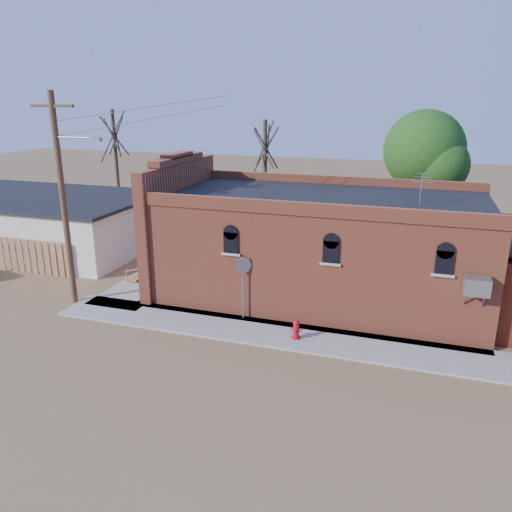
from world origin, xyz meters
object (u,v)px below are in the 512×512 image
(brick_bar, at_px, (314,246))
(fire_hydrant, at_px, (296,329))
(trash_barrel, at_px, (178,268))
(stop_sign, at_px, (243,271))
(utility_pole, at_px, (64,197))

(brick_bar, xyz_separation_m, fire_hydrant, (0.40, -4.79, -1.89))
(brick_bar, height_order, trash_barrel, brick_bar)
(fire_hydrant, bearing_deg, brick_bar, 108.36)
(brick_bar, distance_m, stop_sign, 4.25)
(utility_pole, xyz_separation_m, stop_sign, (7.71, 0.60, -2.66))
(fire_hydrant, bearing_deg, utility_pole, -169.22)
(brick_bar, distance_m, utility_pole, 10.96)
(brick_bar, bearing_deg, trash_barrel, 179.58)
(stop_sign, height_order, trash_barrel, stop_sign)
(utility_pole, height_order, stop_sign, utility_pole)
(fire_hydrant, height_order, stop_sign, stop_sign)
(fire_hydrant, distance_m, stop_sign, 3.18)
(utility_pole, relative_size, stop_sign, 3.40)
(brick_bar, xyz_separation_m, utility_pole, (-9.79, -4.29, 2.43))
(utility_pole, bearing_deg, brick_bar, 23.69)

